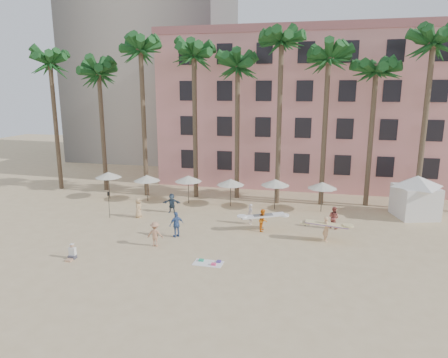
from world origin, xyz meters
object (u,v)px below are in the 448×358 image
cabana (416,193)px  carrier_white (263,219)px  pink_hotel (323,110)px  carrier_yellow (326,227)px

cabana → carrier_white: cabana is taller
cabana → pink_hotel: bearing=119.7°
cabana → carrier_yellow: bearing=-135.4°
carrier_white → carrier_yellow: bearing=-13.7°
pink_hotel → carrier_white: (-4.32, -19.27, -7.09)m
pink_hotel → carrier_white: bearing=-102.6°
cabana → carrier_yellow: (-7.29, -7.18, -1.07)m
pink_hotel → carrier_yellow: (0.23, -20.38, -7.00)m
cabana → carrier_yellow: size_ratio=1.90×
carrier_yellow → carrier_white: carrier_yellow is taller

